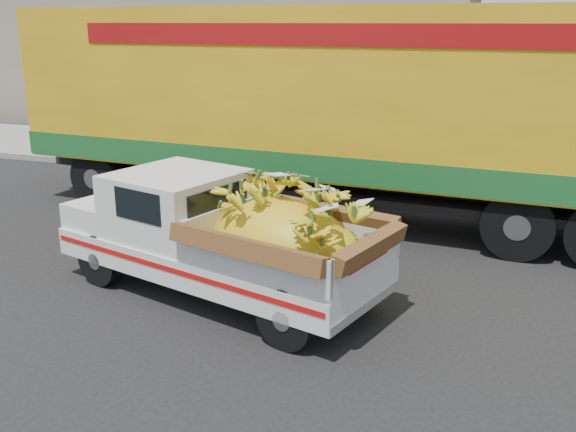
% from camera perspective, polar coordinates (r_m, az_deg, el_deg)
% --- Properties ---
extents(ground, '(100.00, 100.00, 0.00)m').
position_cam_1_polar(ground, '(7.89, 0.47, -9.85)').
color(ground, black).
rests_on(ground, ground).
extents(curb, '(60.00, 0.25, 0.15)m').
position_cam_1_polar(curb, '(14.34, 9.37, 2.67)').
color(curb, gray).
rests_on(curb, ground).
extents(sidewalk, '(60.00, 4.00, 0.14)m').
position_cam_1_polar(sidewalk, '(16.36, 10.63, 4.36)').
color(sidewalk, gray).
rests_on(sidewalk, ground).
extents(building_left, '(18.00, 6.00, 5.00)m').
position_cam_1_polar(building_left, '(24.03, -6.58, 14.34)').
color(building_left, gray).
rests_on(building_left, ground).
extents(pickup_truck, '(4.83, 2.87, 1.60)m').
position_cam_1_polar(pickup_truck, '(8.33, -4.52, -2.02)').
color(pickup_truck, black).
rests_on(pickup_truck, ground).
extents(semi_trailer, '(12.04, 3.39, 3.80)m').
position_cam_1_polar(semi_trailer, '(11.77, 3.62, 9.92)').
color(semi_trailer, black).
rests_on(semi_trailer, ground).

